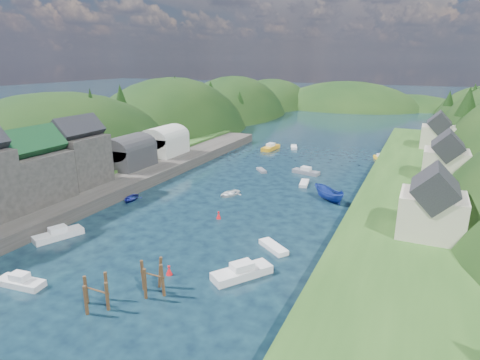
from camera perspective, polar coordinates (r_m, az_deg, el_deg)
The scene contains 14 objects.
ground at distance 83.14m, azimuth 6.39°, elevation 1.37°, with size 600.00×600.00×0.00m, color black.
hillside_left at distance 126.68m, azimuth -9.58°, elevation 2.90°, with size 44.00×245.56×52.00m.
far_hills at distance 204.21m, azimuth 17.96°, elevation 6.82°, with size 103.00×68.00×44.00m.
hill_trees at distance 94.58m, azimuth 9.67°, elevation 9.93°, with size 90.26×147.73×12.11m.
quay_left at distance 70.60m, azimuth -20.87°, elevation -1.66°, with size 12.00×110.00×2.00m, color #2D2B28.
terrace_left_grass at distance 75.56m, azimuth -24.63°, elevation -0.72°, with size 12.00×110.00×2.50m, color #234719.
boat_sheds at distance 84.47m, azimuth -13.02°, elevation 4.96°, with size 7.00×21.00×7.50m.
terrace_right at distance 69.35m, azimuth 23.58°, elevation -2.12°, with size 16.00×120.00×2.40m, color #234719.
right_bank_cottages at distance 76.26m, azimuth 26.47°, elevation 2.78°, with size 9.00×59.24×8.41m.
piling_cluster_near at distance 40.68m, azimuth -19.72°, elevation -15.20°, with size 3.09×2.90×3.51m.
piling_cluster_far at distance 41.24m, azimuth -12.29°, elevation -13.76°, with size 2.84×2.68×3.90m.
channel_buoy_near at distance 44.42m, azimuth -10.05°, elevation -12.57°, with size 0.70×0.70×1.10m.
channel_buoy_far at distance 57.99m, azimuth -3.06°, elevation -5.05°, with size 0.70×0.70×1.10m.
moored_boats at distance 57.77m, azimuth -3.92°, elevation -4.93°, with size 37.19×88.61×2.40m.
Camera 1 is at (25.09, -26.11, 22.15)m, focal length 30.00 mm.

